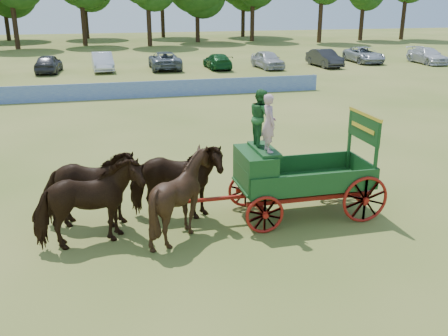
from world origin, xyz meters
TOP-DOWN VIEW (x-y plane):
  - ground at (0.00, 0.00)m, footprint 160.00×160.00m
  - horse_lead_left at (-3.08, -1.97)m, footprint 2.94×1.78m
  - horse_lead_right at (-3.08, -0.87)m, footprint 2.94×1.77m
  - horse_wheel_left at (-0.68, -1.97)m, footprint 2.21×1.99m
  - horse_wheel_right at (-0.68, -0.87)m, footprint 2.95×1.83m
  - farm_dray at (2.27, -1.39)m, footprint 5.99×2.00m
  - sponsor_banner at (-1.00, 18.00)m, footprint 26.00×0.08m
  - parked_cars at (1.20, 30.14)m, footprint 56.71×7.64m

SIDE VIEW (x-z plane):
  - ground at x=0.00m, z-range 0.00..0.00m
  - sponsor_banner at x=-1.00m, z-range 0.00..1.05m
  - parked_cars at x=1.20m, z-range -0.04..1.56m
  - horse_lead_left at x=-3.08m, z-range 0.00..2.32m
  - horse_lead_right at x=-3.08m, z-range 0.00..2.32m
  - horse_wheel_right at x=-0.68m, z-range 0.00..2.32m
  - horse_wheel_left at x=-0.68m, z-range 0.00..2.32m
  - farm_dray at x=2.27m, z-range -0.21..3.54m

